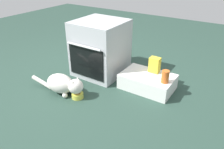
{
  "coord_description": "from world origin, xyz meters",
  "views": [
    {
      "loc": [
        1.52,
        -1.66,
        1.36
      ],
      "look_at": [
        0.39,
        0.09,
        0.25
      ],
      "focal_mm": 34.93,
      "sensor_mm": 36.0,
      "label": 1
    }
  ],
  "objects_px": {
    "oven": "(100,48)",
    "sauce_jar": "(165,77)",
    "food_bowl": "(78,95)",
    "snack_bag": "(155,65)",
    "pantry_cabinet": "(147,81)",
    "cat": "(63,84)"
  },
  "relations": [
    {
      "from": "food_bowl",
      "to": "sauce_jar",
      "type": "height_order",
      "value": "sauce_jar"
    },
    {
      "from": "pantry_cabinet",
      "to": "snack_bag",
      "type": "distance_m",
      "value": 0.21
    },
    {
      "from": "pantry_cabinet",
      "to": "cat",
      "type": "bearing_deg",
      "value": -139.42
    },
    {
      "from": "snack_bag",
      "to": "pantry_cabinet",
      "type": "bearing_deg",
      "value": -103.23
    },
    {
      "from": "food_bowl",
      "to": "sauce_jar",
      "type": "relative_size",
      "value": 0.92
    },
    {
      "from": "food_bowl",
      "to": "sauce_jar",
      "type": "distance_m",
      "value": 0.97
    },
    {
      "from": "snack_bag",
      "to": "sauce_jar",
      "type": "relative_size",
      "value": 1.29
    },
    {
      "from": "snack_bag",
      "to": "sauce_jar",
      "type": "distance_m",
      "value": 0.26
    },
    {
      "from": "oven",
      "to": "sauce_jar",
      "type": "xyz_separation_m",
      "value": [
        0.92,
        -0.09,
        -0.1
      ]
    },
    {
      "from": "oven",
      "to": "cat",
      "type": "relative_size",
      "value": 0.99
    },
    {
      "from": "oven",
      "to": "cat",
      "type": "distance_m",
      "value": 0.7
    },
    {
      "from": "cat",
      "to": "pantry_cabinet",
      "type": "bearing_deg",
      "value": 33.77
    },
    {
      "from": "food_bowl",
      "to": "cat",
      "type": "relative_size",
      "value": 0.18
    },
    {
      "from": "snack_bag",
      "to": "sauce_jar",
      "type": "bearing_deg",
      "value": -40.44
    },
    {
      "from": "pantry_cabinet",
      "to": "food_bowl",
      "type": "relative_size",
      "value": 4.63
    },
    {
      "from": "snack_bag",
      "to": "oven",
      "type": "bearing_deg",
      "value": -173.78
    },
    {
      "from": "oven",
      "to": "pantry_cabinet",
      "type": "xyz_separation_m",
      "value": [
        0.69,
        -0.03,
        -0.26
      ]
    },
    {
      "from": "cat",
      "to": "sauce_jar",
      "type": "height_order",
      "value": "sauce_jar"
    },
    {
      "from": "food_bowl",
      "to": "oven",
      "type": "bearing_deg",
      "value": 102.5
    },
    {
      "from": "oven",
      "to": "snack_bag",
      "type": "bearing_deg",
      "value": 6.22
    },
    {
      "from": "snack_bag",
      "to": "sauce_jar",
      "type": "height_order",
      "value": "snack_bag"
    },
    {
      "from": "pantry_cabinet",
      "to": "snack_bag",
      "type": "xyz_separation_m",
      "value": [
        0.03,
        0.11,
        0.18
      ]
    }
  ]
}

